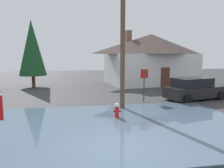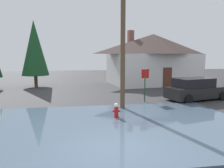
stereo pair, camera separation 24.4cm
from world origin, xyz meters
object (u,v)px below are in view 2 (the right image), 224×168
utility_pole (123,39)px  house (153,58)px  pine_tree_mid_left (34,48)px  fire_hydrant (116,111)px  stop_sign_far (145,79)px  parked_car (196,89)px

utility_pole → house: (5.82, 11.17, -1.30)m
house → pine_tree_mid_left: bearing=-176.5°
fire_hydrant → house: bearing=63.5°
stop_sign_far → utility_pole: bearing=-137.1°
stop_sign_far → parked_car: stop_sign_far is taller
fire_hydrant → pine_tree_mid_left: size_ratio=0.12×
parked_car → pine_tree_mid_left: pine_tree_mid_left is taller
stop_sign_far → pine_tree_mid_left: (-8.83, 8.57, 2.31)m
utility_pole → stop_sign_far: (1.96, 1.82, -2.57)m
utility_pole → stop_sign_far: utility_pole is taller
fire_hydrant → utility_pole: (0.72, 1.92, 3.79)m
house → parked_car: 9.55m
parked_car → pine_tree_mid_left: bearing=146.1°
utility_pole → parked_car: utility_pole is taller
utility_pole → stop_sign_far: 3.71m
stop_sign_far → parked_car: 3.96m
house → fire_hydrant: bearing=-116.5°
fire_hydrant → utility_pole: 4.31m
stop_sign_far → pine_tree_mid_left: pine_tree_mid_left is taller
pine_tree_mid_left → fire_hydrant: bearing=-63.5°
fire_hydrant → utility_pole: utility_pole is taller
parked_car → utility_pole: bearing=-162.3°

